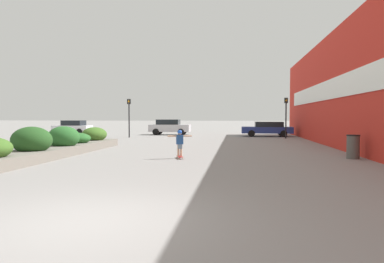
% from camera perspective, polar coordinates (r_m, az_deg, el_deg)
% --- Properties ---
extents(ground_plane, '(300.00, 300.00, 0.00)m').
position_cam_1_polar(ground_plane, '(6.49, -17.29, -14.08)').
color(ground_plane, gray).
extents(building_wall_right, '(0.67, 39.81, 6.96)m').
position_cam_1_polar(building_wall_right, '(18.84, 26.00, 7.23)').
color(building_wall_right, red).
rests_on(building_wall_right, ground_plane).
extents(planter_box, '(1.85, 11.07, 1.43)m').
position_cam_1_polar(planter_box, '(17.56, -21.51, -1.99)').
color(planter_box, slate).
rests_on(planter_box, ground_plane).
extents(skateboard, '(0.42, 0.79, 0.10)m').
position_cam_1_polar(skateboard, '(15.07, -2.05, -4.24)').
color(skateboard, maroon).
rests_on(skateboard, ground_plane).
extents(skateboarder, '(1.05, 0.40, 1.16)m').
position_cam_1_polar(skateboarder, '(15.00, -2.06, -1.49)').
color(skateboarder, tan).
rests_on(skateboarder, skateboard).
extents(trash_bin, '(0.56, 0.56, 1.05)m').
position_cam_1_polar(trash_bin, '(16.52, 25.26, -2.30)').
color(trash_bin, '#514C47').
rests_on(trash_bin, ground_plane).
extents(car_leftmost, '(4.10, 1.86, 1.56)m').
position_cam_1_polar(car_leftmost, '(34.82, -3.77, 0.79)').
color(car_leftmost, '#BCBCC1').
rests_on(car_leftmost, ground_plane).
extents(car_center_left, '(4.64, 2.03, 1.37)m').
position_cam_1_polar(car_center_left, '(32.70, 12.43, 0.48)').
color(car_center_left, navy).
rests_on(car_center_left, ground_plane).
extents(car_rightmost, '(3.84, 1.88, 1.45)m').
position_cam_1_polar(car_rightmost, '(38.10, -19.27, 0.72)').
color(car_rightmost, silver).
rests_on(car_rightmost, ground_plane).
extents(traffic_light_left, '(0.28, 0.30, 3.40)m').
position_cam_1_polar(traffic_light_left, '(30.67, -10.46, 3.35)').
color(traffic_light_left, black).
rests_on(traffic_light_left, ground_plane).
extents(traffic_light_right, '(0.28, 0.30, 3.43)m').
position_cam_1_polar(traffic_light_right, '(29.93, 15.40, 3.36)').
color(traffic_light_right, black).
rests_on(traffic_light_right, ground_plane).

